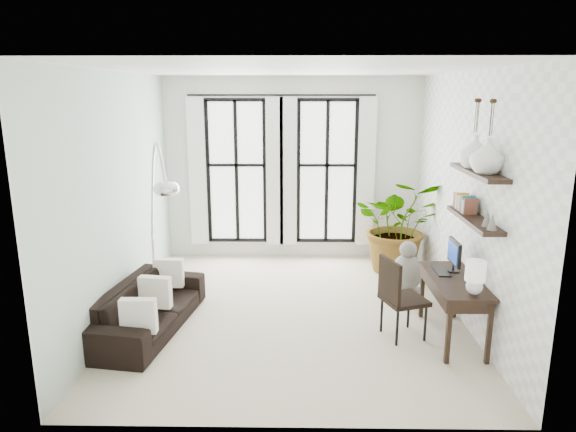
{
  "coord_description": "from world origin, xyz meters",
  "views": [
    {
      "loc": [
        0.05,
        -6.53,
        2.94
      ],
      "look_at": [
        -0.05,
        0.3,
        1.28
      ],
      "focal_mm": 32.0,
      "sensor_mm": 36.0,
      "label": 1
    }
  ],
  "objects_px": {
    "desk_chair": "(398,293)",
    "arc_lamp": "(157,186)",
    "buddha": "(407,275)",
    "desk": "(456,284)",
    "plant": "(399,225)",
    "sofa": "(148,307)"
  },
  "relations": [
    {
      "from": "plant",
      "to": "arc_lamp",
      "type": "height_order",
      "value": "arc_lamp"
    },
    {
      "from": "sofa",
      "to": "desk_chair",
      "type": "bearing_deg",
      "value": -84.49
    },
    {
      "from": "plant",
      "to": "buddha",
      "type": "relative_size",
      "value": 1.8
    },
    {
      "from": "sofa",
      "to": "desk",
      "type": "bearing_deg",
      "value": -85.03
    },
    {
      "from": "plant",
      "to": "desk",
      "type": "distance_m",
      "value": 2.5
    },
    {
      "from": "desk",
      "to": "buddha",
      "type": "relative_size",
      "value": 1.49
    },
    {
      "from": "arc_lamp",
      "to": "desk",
      "type": "bearing_deg",
      "value": -9.69
    },
    {
      "from": "desk_chair",
      "to": "buddha",
      "type": "height_order",
      "value": "desk_chair"
    },
    {
      "from": "desk",
      "to": "desk_chair",
      "type": "bearing_deg",
      "value": 173.64
    },
    {
      "from": "plant",
      "to": "desk",
      "type": "xyz_separation_m",
      "value": [
        0.19,
        -2.49,
        -0.07
      ]
    },
    {
      "from": "desk_chair",
      "to": "buddha",
      "type": "bearing_deg",
      "value": 53.72
    },
    {
      "from": "buddha",
      "to": "desk",
      "type": "bearing_deg",
      "value": -76.88
    },
    {
      "from": "desk",
      "to": "buddha",
      "type": "height_order",
      "value": "desk"
    },
    {
      "from": "arc_lamp",
      "to": "buddha",
      "type": "distance_m",
      "value": 3.69
    },
    {
      "from": "sofa",
      "to": "plant",
      "type": "height_order",
      "value": "plant"
    },
    {
      "from": "sofa",
      "to": "desk_chair",
      "type": "relative_size",
      "value": 2.03
    },
    {
      "from": "sofa",
      "to": "plant",
      "type": "xyz_separation_m",
      "value": [
        3.56,
        2.24,
        0.49
      ]
    },
    {
      "from": "buddha",
      "to": "sofa",
      "type": "bearing_deg",
      "value": -163.74
    },
    {
      "from": "plant",
      "to": "arc_lamp",
      "type": "bearing_deg",
      "value": -151.56
    },
    {
      "from": "sofa",
      "to": "desk_chair",
      "type": "xyz_separation_m",
      "value": [
        3.09,
        -0.18,
        0.28
      ]
    },
    {
      "from": "desk_chair",
      "to": "arc_lamp",
      "type": "xyz_separation_m",
      "value": [
        -2.98,
        0.55,
        1.2
      ]
    },
    {
      "from": "desk",
      "to": "arc_lamp",
      "type": "bearing_deg",
      "value": 170.31
    }
  ]
}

